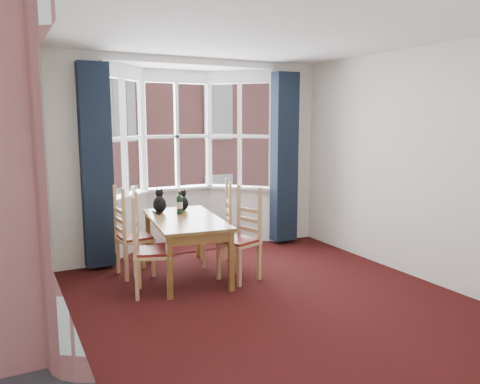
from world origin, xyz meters
TOP-DOWN VIEW (x-y plane):
  - floor at (0.00, 0.00)m, footprint 4.50×4.50m
  - ceiling at (0.00, 0.00)m, footprint 4.50×4.50m
  - wall_left at (-2.00, 0.00)m, footprint 0.00×4.50m
  - wall_right at (2.00, 0.00)m, footprint 0.00×4.50m
  - wall_near at (0.00, -2.25)m, footprint 4.00×0.00m
  - wall_back_pier_left at (-1.65, 2.25)m, footprint 0.70×0.12m
  - wall_back_pier_right at (1.65, 2.25)m, footprint 0.70×0.12m
  - bay_window at (0.00, 2.75)m, footprint 2.76×0.94m
  - curtain_left at (-1.42, 2.07)m, footprint 0.38×0.22m
  - curtain_right at (1.42, 2.07)m, footprint 0.38×0.22m
  - dining_table at (-0.53, 1.29)m, footprint 0.99×1.60m
  - chair_left_near at (-1.16, 0.89)m, footprint 0.52×0.53m
  - chair_left_far at (-1.18, 1.59)m, footprint 0.42×0.44m
  - chair_right_near at (0.08, 0.87)m, footprint 0.51×0.52m
  - chair_right_far at (0.08, 1.52)m, footprint 0.51×0.53m
  - cat_left at (-0.70, 1.77)m, footprint 0.22×0.27m
  - cat_right at (-0.37, 1.78)m, footprint 0.21×0.24m
  - wine_bottle at (-0.50, 1.55)m, footprint 0.08×0.08m
  - candle_tall at (-0.82, 2.60)m, footprint 0.06×0.06m
  - street at (0.00, 32.25)m, footprint 80.00×80.00m
  - tenement_building at (0.00, 14.01)m, footprint 18.40×7.80m

SIDE VIEW (x-z plane):
  - street at x=0.00m, z-range -6.00..-6.00m
  - floor at x=0.00m, z-range 0.00..0.00m
  - chair_left_near at x=-1.16m, z-range 0.01..0.93m
  - chair_left_far at x=-1.18m, z-range 0.01..0.93m
  - chair_right_near at x=0.08m, z-range 0.01..0.93m
  - chair_right_far at x=0.08m, z-range 0.01..0.93m
  - dining_table at x=-0.53m, z-range 0.29..1.03m
  - cat_right at x=-0.37m, z-range 0.70..0.99m
  - cat_left at x=-0.70m, z-range 0.70..1.02m
  - wine_bottle at x=-0.50m, z-range 0.72..1.03m
  - candle_tall at x=-0.82m, z-range 0.87..0.99m
  - curtain_left at x=-1.42m, z-range 0.05..2.65m
  - curtain_right at x=1.42m, z-range 0.05..2.65m
  - wall_left at x=-2.00m, z-range -0.85..3.65m
  - wall_right at x=2.00m, z-range -0.85..3.65m
  - wall_near at x=0.00m, z-range -0.60..3.40m
  - wall_back_pier_left at x=-1.65m, z-range 0.00..2.80m
  - wall_back_pier_right at x=1.65m, z-range 0.00..2.80m
  - bay_window at x=0.00m, z-range 0.00..2.80m
  - tenement_building at x=0.00m, z-range -6.00..9.20m
  - ceiling at x=0.00m, z-range 2.80..2.80m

